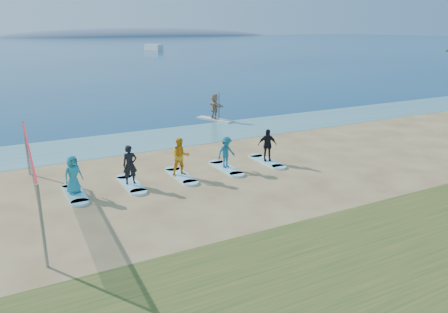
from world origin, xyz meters
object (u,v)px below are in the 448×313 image
student_1 (130,165)px  surfboard_4 (267,161)px  paddleboard (215,120)px  surfboard_2 (181,176)px  volleyball_net (30,161)px  surfboard_0 (75,194)px  student_2 (181,157)px  student_0 (73,174)px  paddleboarder (215,106)px  boat_offshore_b (154,50)px  student_4 (267,145)px  surfboard_1 (131,184)px  student_3 (226,152)px  surfboard_3 (226,168)px

student_1 → surfboard_4: size_ratio=0.76×
paddleboard → surfboard_2: bearing=-146.6°
volleyball_net → surfboard_0: bearing=29.2°
paddleboard → student_2: student_2 is taller
volleyball_net → student_0: size_ratio=5.81×
paddleboarder → boat_offshore_b: 100.20m
paddleboard → student_4: 10.64m
boat_offshore_b → surfboard_1: 112.99m
student_1 → surfboard_2: size_ratio=0.76×
student_3 → student_4: student_4 is taller
student_0 → surfboard_4: 9.34m
student_0 → surfboard_3: (6.98, 0.00, -0.83)m
student_0 → surfboard_2: (4.65, 0.00, -0.83)m
student_1 → surfboard_4: (6.98, 0.00, -0.88)m
student_3 → student_1: bearing=169.9°
student_1 → student_4: bearing=5.8°
surfboard_0 → surfboard_2: (4.65, 0.00, 0.00)m
student_3 → boat_offshore_b: bearing=62.0°
surfboard_2 → student_2: (0.00, 0.00, 0.90)m
volleyball_net → student_2: volleyball_net is taller
student_0 → student_1: 2.33m
volleyball_net → paddleboarder: 17.37m
volleyball_net → paddleboarder: bearing=40.2°
paddleboarder → student_4: size_ratio=1.13×
surfboard_0 → surfboard_2: same height
student_1 → student_3: (4.65, 0.00, -0.08)m
paddleboard → paddleboarder: bearing=0.0°
volleyball_net → surfboard_3: bearing=5.8°
boat_offshore_b → surfboard_4: bearing=-122.3°
surfboard_0 → surfboard_4: 9.31m
surfboard_4 → student_0: bearing=180.0°
student_1 → surfboard_3: (4.65, 0.00, -0.88)m
paddleboard → surfboard_3: size_ratio=1.36×
student_1 → surfboard_4: 7.04m
surfboard_2 → surfboard_3: bearing=0.0°
surfboard_1 → student_4: student_4 is taller
paddleboard → student_3: size_ratio=1.99×
student_0 → surfboard_4: (9.31, 0.00, -0.83)m
surfboard_4 → student_4: bearing=0.0°
paddleboarder → boat_offshore_b: (29.53, 95.74, -1.03)m
surfboard_3 → student_4: 2.48m
surfboard_4 → boat_offshore_b: bearing=73.2°
paddleboarder → surfboard_4: size_ratio=0.83×
volleyball_net → student_1: (3.87, 0.86, -0.98)m
paddleboarder → student_3: paddleboarder is taller
student_0 → student_1: size_ratio=0.93×
surfboard_0 → student_0: student_0 is taller
boat_offshore_b → surfboard_4: (-31.93, -106.08, 0.04)m
surfboard_3 → surfboard_4: bearing=0.0°
surfboard_0 → student_3: size_ratio=1.46×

